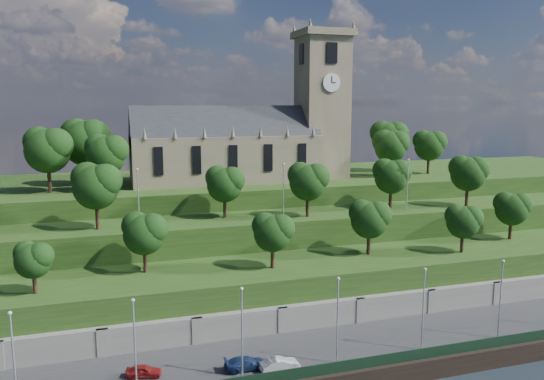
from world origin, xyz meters
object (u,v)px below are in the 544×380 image
object	(u,v)px
car_left	(144,371)
car_right	(246,363)
church	(252,137)
car_middle	(280,364)

from	to	relation	value
car_left	car_right	bearing A→B (deg)	-84.04
church	car_middle	xyz separation A→B (m)	(-8.90, -43.26, -19.86)
car_left	car_right	size ratio (longest dim) A/B	0.78
car_left	car_right	distance (m)	10.05
church	car_left	world-z (taller)	church
car_middle	church	bearing A→B (deg)	-14.92
church	car_left	distance (m)	50.14
church	car_left	bearing A→B (deg)	-118.50
car_middle	car_left	bearing A→B (deg)	74.49
car_left	car_middle	world-z (taller)	car_middle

